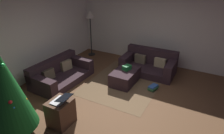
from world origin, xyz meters
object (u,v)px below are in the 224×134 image
object	(u,v)px
tv_remote	(124,67)
book_stack	(153,88)
laptop	(61,100)
gift_box	(127,68)
christmas_tree	(5,89)
side_table	(61,112)
couch_left	(60,73)
corner_lamp	(90,18)
ottoman	(125,77)
couch_right	(149,64)

from	to	relation	value
tv_remote	book_stack	xyz separation A→B (m)	(-0.16, -1.01, -0.33)
laptop	book_stack	distance (m)	2.68
gift_box	christmas_tree	world-z (taller)	christmas_tree
book_stack	side_table	bearing A→B (deg)	149.86
tv_remote	book_stack	bearing A→B (deg)	-83.31
couch_left	book_stack	xyz separation A→B (m)	(0.83, -2.66, -0.17)
christmas_tree	corner_lamp	world-z (taller)	christmas_tree
book_stack	corner_lamp	bearing A→B (deg)	65.11
couch_left	side_table	distance (m)	1.98
tv_remote	christmas_tree	size ratio (longest dim) A/B	0.08
couch_left	laptop	xyz separation A→B (m)	(-1.46, -1.39, 0.40)
ottoman	christmas_tree	distance (m)	3.32
christmas_tree	couch_left	bearing A→B (deg)	19.35
couch_right	corner_lamp	xyz separation A→B (m)	(0.35, 2.51, 1.18)
couch_right	side_table	world-z (taller)	couch_right
laptop	tv_remote	bearing A→B (deg)	-6.23
couch_right	side_table	xyz separation A→B (m)	(-3.33, 0.84, 0.02)
couch_left	tv_remote	distance (m)	1.93
ottoman	christmas_tree	bearing A→B (deg)	161.43
gift_box	tv_remote	bearing A→B (deg)	62.28
corner_lamp	book_stack	bearing A→B (deg)	-114.89
gift_box	christmas_tree	bearing A→B (deg)	161.64
tv_remote	corner_lamp	world-z (taller)	corner_lamp
couch_left	ottoman	size ratio (longest dim) A/B	1.89
ottoman	couch_left	bearing A→B (deg)	115.32
side_table	corner_lamp	xyz separation A→B (m)	(3.68, 1.67, 1.17)
side_table	ottoman	bearing A→B (deg)	-11.09
laptop	book_stack	size ratio (longest dim) A/B	1.22
ottoman	christmas_tree	xyz separation A→B (m)	(-3.02, 1.02, 0.91)
side_table	gift_box	bearing A→B (deg)	-11.03
ottoman	side_table	size ratio (longest dim) A/B	1.69
gift_box	book_stack	bearing A→B (deg)	-95.78
gift_box	christmas_tree	distance (m)	3.33
tv_remote	christmas_tree	distance (m)	3.37
couch_left	side_table	size ratio (longest dim) A/B	3.20
side_table	corner_lamp	bearing A→B (deg)	24.40
ottoman	corner_lamp	bearing A→B (deg)	57.00
christmas_tree	book_stack	xyz separation A→B (m)	(3.01, -1.89, -1.03)
couch_left	ottoman	world-z (taller)	couch_left
tv_remote	book_stack	world-z (taller)	tv_remote
couch_right	gift_box	distance (m)	1.04
christmas_tree	side_table	size ratio (longest dim) A/B	3.45
gift_box	tv_remote	xyz separation A→B (m)	(0.07, 0.14, -0.06)
couch_left	christmas_tree	distance (m)	2.47
couch_right	tv_remote	world-z (taller)	couch_right
side_table	laptop	bearing A→B (deg)	-87.99
gift_box	laptop	bearing A→B (deg)	170.27
ottoman	corner_lamp	size ratio (longest dim) A/B	0.58
couch_left	book_stack	size ratio (longest dim) A/B	5.68
couch_right	christmas_tree	size ratio (longest dim) A/B	0.84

